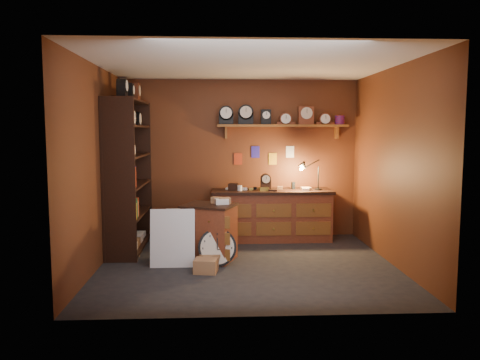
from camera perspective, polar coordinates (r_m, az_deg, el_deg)
name	(u,v)px	position (r m, az deg, el deg)	size (l,w,h in m)	color
floor	(247,265)	(6.53, 0.88, -10.30)	(4.00, 4.00, 0.00)	black
room_shell	(250,139)	(6.38, 1.24, 5.01)	(4.02, 3.62, 2.71)	#5F2E16
shelving_unit	(127,169)	(7.38, -13.64, 1.34)	(0.47, 1.60, 2.58)	black
workbench	(272,212)	(7.90, 3.89, -3.92)	(2.01, 0.66, 1.36)	brown
low_cabinet	(209,230)	(6.68, -3.75, -6.09)	(0.87, 0.80, 0.89)	brown
big_round_clock	(217,247)	(6.43, -2.78, -8.21)	(0.52, 0.17, 0.52)	black
white_panel	(173,266)	(6.53, -8.17, -10.34)	(0.60, 0.03, 0.80)	silver
mini_fridge	(180,227)	(7.82, -7.37, -5.64)	(0.51, 0.53, 0.52)	silver
floor_box_a	(206,266)	(6.18, -4.18, -10.38)	(0.29, 0.25, 0.18)	#9B6A43
floor_box_b	(217,257)	(6.68, -2.86, -9.31)	(0.22, 0.27, 0.13)	white
floor_box_c	(210,261)	(6.42, -3.71, -9.79)	(0.23, 0.19, 0.17)	#9B6A43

